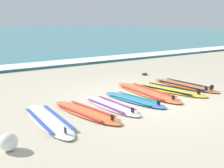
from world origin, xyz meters
name	(u,v)px	position (x,y,z in m)	size (l,w,h in m)	color
ground_plane	(145,101)	(0.00, 0.00, 0.00)	(80.00, 80.00, 0.00)	#C1B599
wave_foam_strip	(54,64)	(0.00, 6.32, 0.06)	(80.00, 1.32, 0.11)	white
surfboard_0	(48,120)	(-2.56, -0.06, 0.04)	(0.58, 2.27, 0.18)	white
surfboard_1	(86,112)	(-1.71, -0.05, 0.04)	(0.98, 2.20, 0.18)	orange
surfboard_2	(111,106)	(-1.01, 0.03, 0.04)	(0.69, 1.97, 0.18)	white
surfboard_3	(134,100)	(-0.26, 0.13, 0.04)	(0.89, 2.01, 0.18)	#3875CC
surfboard_4	(147,92)	(0.48, 0.50, 0.04)	(0.68, 2.58, 0.18)	orange
surfboard_5	(169,90)	(1.18, 0.36, 0.04)	(1.17, 2.38, 0.18)	yellow
surfboard_6	(184,85)	(1.96, 0.50, 0.04)	(0.87, 2.37, 0.18)	orange
beach_ball	(8,142)	(-3.52, -0.92, 0.15)	(0.29, 0.29, 0.29)	white
seaweed_clump_near_shoreline	(144,74)	(2.01, 2.48, 0.04)	(0.23, 0.19, 0.08)	#384723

